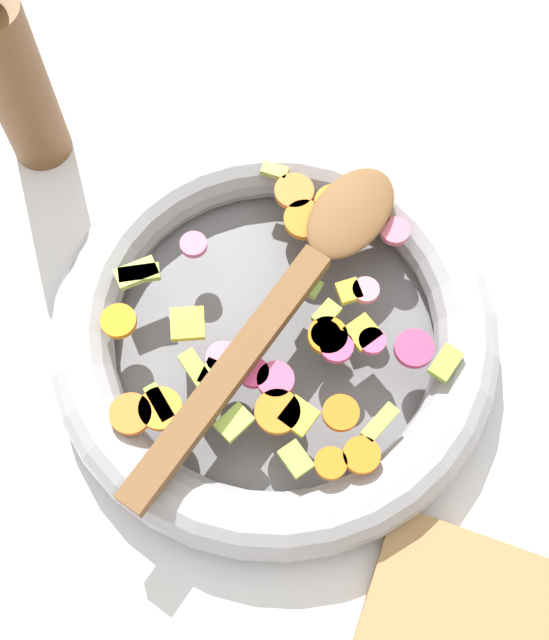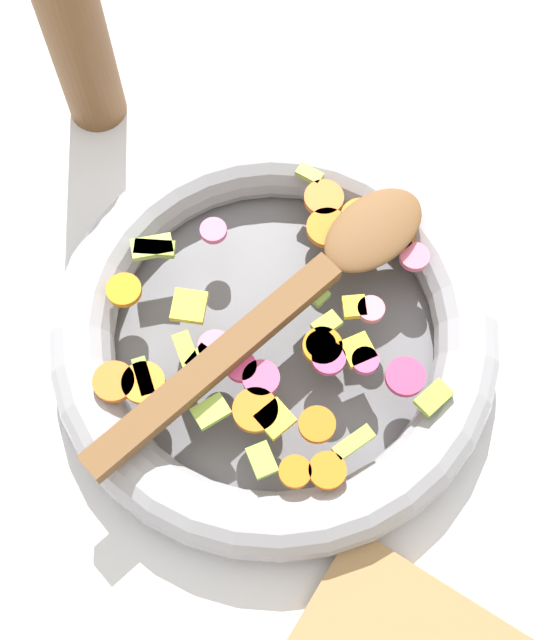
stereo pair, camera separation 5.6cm
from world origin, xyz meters
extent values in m
plane|color=silver|center=(0.00, 0.00, 0.00)|extent=(4.00, 4.00, 0.00)
cylinder|color=slate|center=(0.00, 0.00, 0.01)|extent=(0.30, 0.30, 0.01)
torus|color=#9E9EA5|center=(0.00, 0.00, 0.03)|extent=(0.35, 0.35, 0.05)
cylinder|color=orange|center=(-0.10, 0.07, 0.05)|extent=(0.04, 0.04, 0.01)
cylinder|color=orange|center=(0.00, -0.04, 0.05)|extent=(0.03, 0.03, 0.01)
cylinder|color=orange|center=(0.00, -0.04, 0.05)|extent=(0.03, 0.03, 0.01)
cylinder|color=orange|center=(-0.08, -0.09, 0.05)|extent=(0.04, 0.04, 0.01)
cylinder|color=orange|center=(-0.09, -0.07, 0.05)|extent=(0.03, 0.03, 0.01)
cylinder|color=orange|center=(-0.05, -0.07, 0.05)|extent=(0.04, 0.04, 0.01)
cylinder|color=orange|center=(-0.04, 0.11, 0.05)|extent=(0.04, 0.04, 0.01)
cylinder|color=orange|center=(0.09, 0.01, 0.05)|extent=(0.05, 0.05, 0.01)
cylinder|color=orange|center=(0.11, -0.04, 0.05)|extent=(0.04, 0.04, 0.01)
cylinder|color=orange|center=(0.11, -0.01, 0.05)|extent=(0.04, 0.04, 0.01)
cylinder|color=orange|center=(-0.09, 0.05, 0.05)|extent=(0.04, 0.04, 0.01)
cylinder|color=orange|center=(-0.07, -0.03, 0.05)|extent=(0.05, 0.05, 0.01)
cylinder|color=orange|center=(0.11, 0.02, 0.05)|extent=(0.04, 0.04, 0.01)
cube|color=#9FC23E|center=(-0.06, 0.04, 0.05)|extent=(0.03, 0.03, 0.01)
cube|color=#96C03C|center=(0.01, -0.13, 0.05)|extent=(0.03, 0.02, 0.01)
cube|color=#94BD53|center=(0.03, -0.01, 0.05)|extent=(0.02, 0.03, 0.01)
cube|color=#AABB4F|center=(0.12, 0.04, 0.05)|extent=(0.01, 0.02, 0.01)
cube|color=#A2CB46|center=(-0.05, -0.10, 0.05)|extent=(0.03, 0.02, 0.01)
cube|color=#ADCF57|center=(0.00, 0.11, 0.05)|extent=(0.03, 0.03, 0.01)
cube|color=#A2CA4B|center=(-0.09, 0.00, 0.05)|extent=(0.03, 0.03, 0.01)
cube|color=#98B23E|center=(0.02, -0.04, 0.05)|extent=(0.02, 0.02, 0.01)
cube|color=#94C346|center=(-0.10, -0.05, 0.05)|extent=(0.03, 0.03, 0.01)
cube|color=#B0C64D|center=(-0.06, 0.03, 0.05)|extent=(0.02, 0.02, 0.01)
cube|color=#86B643|center=(-0.09, 0.06, 0.05)|extent=(0.03, 0.03, 0.01)
cube|color=#93B33E|center=(0.00, 0.11, 0.05)|extent=(0.03, 0.03, 0.01)
cylinder|color=#C53967|center=(0.01, -0.11, 0.05)|extent=(0.04, 0.04, 0.01)
cylinder|color=#CF4D7B|center=(-0.05, -0.02, 0.05)|extent=(0.03, 0.03, 0.01)
cylinder|color=#E36984|center=(0.10, -0.06, 0.05)|extent=(0.03, 0.03, 0.01)
cylinder|color=#E37884|center=(0.05, -0.06, 0.05)|extent=(0.02, 0.02, 0.01)
cylinder|color=#E24D80|center=(0.01, -0.07, 0.05)|extent=(0.03, 0.03, 0.01)
cylinder|color=#DA4483|center=(-0.05, 0.00, 0.05)|extent=(0.02, 0.02, 0.01)
cylinder|color=pink|center=(0.04, 0.08, 0.05)|extent=(0.03, 0.03, 0.01)
cylinder|color=pink|center=(-0.04, 0.03, 0.05)|extent=(0.03, 0.03, 0.01)
cylinder|color=#D9477D|center=(-0.01, -0.05, 0.05)|extent=(0.04, 0.04, 0.01)
cube|color=yellow|center=(-0.03, 0.06, 0.05)|extent=(0.03, 0.03, 0.01)
cube|color=yellow|center=(0.01, -0.07, 0.05)|extent=(0.03, 0.03, 0.01)
cube|color=yellow|center=(-0.07, -0.04, 0.05)|extent=(0.03, 0.03, 0.01)
cube|color=yellow|center=(0.04, -0.05, 0.05)|extent=(0.02, 0.02, 0.01)
cube|color=brown|center=(-0.06, 0.02, 0.06)|extent=(0.23, 0.08, 0.01)
ellipsoid|color=brown|center=(0.10, -0.03, 0.06)|extent=(0.10, 0.08, 0.01)
cylinder|color=brown|center=(0.11, 0.26, 0.09)|extent=(0.05, 0.05, 0.17)
camera|label=1|loc=(-0.24, -0.09, 0.67)|focal=50.00mm
camera|label=2|loc=(-0.22, -0.14, 0.67)|focal=50.00mm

